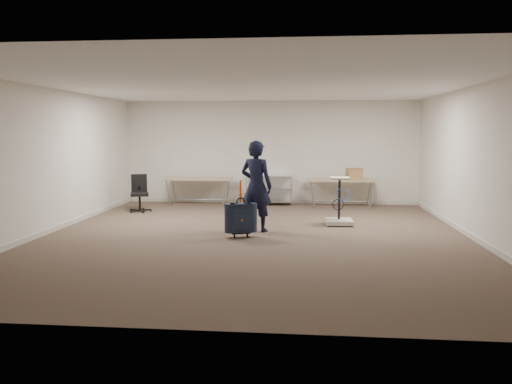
# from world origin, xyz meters

# --- Properties ---
(ground) EXTENTS (9.00, 9.00, 0.00)m
(ground) POSITION_xyz_m (0.00, 0.00, 0.00)
(ground) COLOR #45362A
(ground) RESTS_ON ground
(room_shell) EXTENTS (8.00, 9.00, 9.00)m
(room_shell) POSITION_xyz_m (0.00, 1.38, 0.05)
(room_shell) COLOR white
(room_shell) RESTS_ON ground
(folding_table_left) EXTENTS (1.80, 0.75, 0.73)m
(folding_table_left) POSITION_xyz_m (-1.90, 3.95, 0.68)
(folding_table_left) COLOR tan
(folding_table_left) RESTS_ON ground
(folding_table_right) EXTENTS (1.80, 0.75, 0.73)m
(folding_table_right) POSITION_xyz_m (1.90, 3.95, 0.68)
(folding_table_right) COLOR tan
(folding_table_right) RESTS_ON ground
(wire_shelf) EXTENTS (1.22, 0.47, 0.80)m
(wire_shelf) POSITION_xyz_m (0.00, 4.20, 0.44)
(wire_shelf) COLOR silver
(wire_shelf) RESTS_ON ground
(person) EXTENTS (0.76, 0.63, 1.79)m
(person) POSITION_xyz_m (-0.02, 0.56, 0.90)
(person) COLOR black
(person) RESTS_ON ground
(suitcase) EXTENTS (0.44, 0.33, 1.07)m
(suitcase) POSITION_xyz_m (-0.25, -0.09, 0.36)
(suitcase) COLOR #162032
(suitcase) RESTS_ON ground
(office_chair) EXTENTS (0.55, 0.56, 0.91)m
(office_chair) POSITION_xyz_m (-3.12, 2.72, 0.28)
(office_chair) COLOR black
(office_chair) RESTS_ON ground
(equipment_cart) EXTENTS (0.57, 0.57, 1.01)m
(equipment_cart) POSITION_xyz_m (1.67, 1.38, 0.27)
(equipment_cart) COLOR beige
(equipment_cart) RESTS_ON ground
(cardboard_box) EXTENTS (0.43, 0.36, 0.29)m
(cardboard_box) POSITION_xyz_m (2.23, 3.98, 0.87)
(cardboard_box) COLOR #8D5E41
(cardboard_box) RESTS_ON folding_table_right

